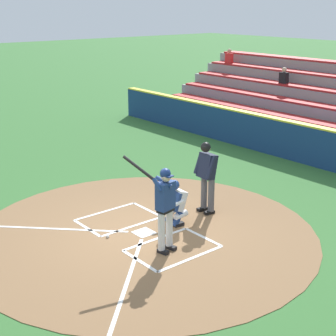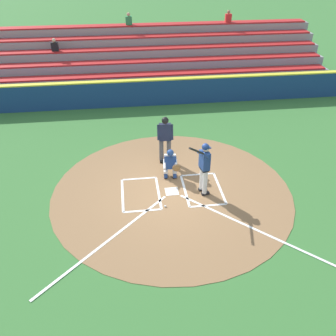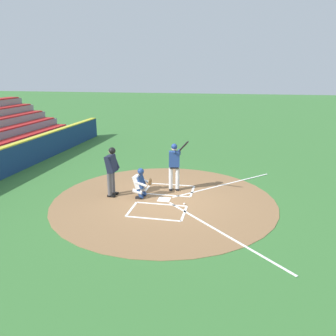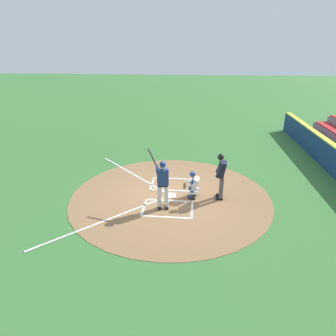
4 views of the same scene
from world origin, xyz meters
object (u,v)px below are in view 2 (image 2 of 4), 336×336
Objects in this scene: plate_umpire at (165,136)px; baseball at (165,206)px; batter at (204,165)px; catcher at (171,163)px.

plate_umpire is 25.20× the size of baseball.
baseball is at bearing 83.15° from plate_umpire.
batter is 1.14× the size of plate_umpire.
batter is 28.76× the size of baseball.
catcher is 0.61× the size of plate_umpire.
catcher is at bearing -49.09° from batter.
catcher is 1.81m from baseball.
catcher is (0.94, -1.08, -0.51)m from batter.
batter is 2.38m from plate_umpire.
plate_umpire is 2.96m from baseball.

